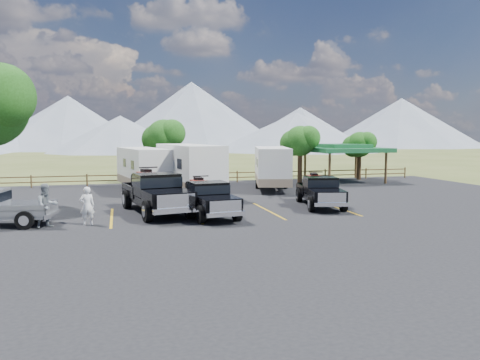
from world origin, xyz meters
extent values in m
plane|color=#485223|center=(0.00, 0.00, 0.00)|extent=(320.00, 320.00, 0.00)
cube|color=black|center=(0.00, 3.00, 0.02)|extent=(44.00, 34.00, 0.04)
cube|color=#BF9516|center=(-6.00, 4.00, 0.04)|extent=(0.12, 5.50, 0.01)
cube|color=#BF9516|center=(-2.00, 4.00, 0.04)|extent=(0.12, 5.50, 0.01)
cube|color=#BF9516|center=(2.00, 4.00, 0.04)|extent=(0.12, 5.50, 0.01)
cube|color=#BF9516|center=(6.00, 4.00, 0.04)|extent=(0.12, 5.50, 0.01)
sphere|color=#1D4912|center=(-11.54, 8.20, 6.08)|extent=(3.52, 3.52, 3.52)
cylinder|color=black|center=(9.00, 17.00, 1.40)|extent=(0.39, 0.39, 2.80)
sphere|color=#1D4912|center=(9.00, 17.00, 3.50)|extent=(2.52, 2.52, 2.52)
sphere|color=#1D4912|center=(9.54, 16.55, 3.77)|extent=(1.98, 1.98, 1.98)
sphere|color=#1D4912|center=(8.50, 17.40, 3.32)|extent=(2.16, 2.16, 2.16)
cylinder|color=black|center=(15.00, 18.00, 1.26)|extent=(0.38, 0.38, 2.52)
sphere|color=#1D4912|center=(15.00, 18.00, 3.15)|extent=(2.24, 2.24, 2.24)
sphere|color=#1D4912|center=(15.48, 17.60, 3.39)|extent=(1.76, 1.76, 1.76)
sphere|color=#1D4912|center=(14.55, 18.35, 2.99)|extent=(1.92, 1.92, 1.92)
cylinder|color=black|center=(-2.00, 19.00, 1.54)|extent=(0.41, 0.41, 3.08)
sphere|color=#1D4912|center=(-2.00, 19.00, 3.85)|extent=(2.80, 2.80, 2.80)
sphere|color=#1D4912|center=(-1.40, 18.50, 4.15)|extent=(2.20, 2.20, 2.20)
sphere|color=#1D4912|center=(-2.56, 19.44, 3.65)|extent=(2.40, 2.40, 2.40)
cylinder|color=brown|center=(-12.00, 18.50, 0.50)|extent=(0.12, 0.12, 1.00)
cylinder|color=brown|center=(-8.00, 18.50, 0.50)|extent=(0.12, 0.12, 1.00)
cylinder|color=brown|center=(-4.00, 18.50, 0.50)|extent=(0.12, 0.12, 1.00)
cylinder|color=brown|center=(0.00, 18.50, 0.50)|extent=(0.12, 0.12, 1.00)
cylinder|color=brown|center=(4.00, 18.50, 0.50)|extent=(0.12, 0.12, 1.00)
cylinder|color=brown|center=(8.00, 18.50, 0.50)|extent=(0.12, 0.12, 1.00)
cylinder|color=brown|center=(12.00, 18.50, 0.50)|extent=(0.12, 0.12, 1.00)
cylinder|color=brown|center=(16.00, 18.50, 0.50)|extent=(0.12, 0.12, 1.00)
cylinder|color=brown|center=(20.00, 18.50, 0.50)|extent=(0.12, 0.12, 1.00)
cube|color=brown|center=(2.00, 18.50, 0.45)|extent=(36.00, 0.06, 0.08)
cube|color=brown|center=(2.00, 18.50, 0.85)|extent=(36.00, 0.06, 0.08)
cylinder|color=brown|center=(10.50, 14.50, 1.30)|extent=(0.20, 0.20, 2.60)
cylinder|color=brown|center=(10.50, 19.50, 1.30)|extent=(0.20, 0.20, 2.60)
cylinder|color=brown|center=(15.50, 14.50, 1.30)|extent=(0.20, 0.20, 2.60)
cylinder|color=brown|center=(15.50, 19.50, 1.30)|extent=(0.20, 0.20, 2.60)
cube|color=#1B6133|center=(13.00, 17.00, 2.75)|extent=(6.20, 6.20, 0.35)
cube|color=#1B6133|center=(13.00, 17.00, 3.05)|extent=(3.50, 3.50, 0.35)
cone|color=slate|center=(-18.00, 112.00, 7.00)|extent=(44.00, 44.00, 14.00)
cone|color=slate|center=(14.00, 108.00, 9.00)|extent=(52.00, 52.00, 18.00)
cone|color=slate|center=(48.00, 114.00, 6.00)|extent=(40.00, 40.00, 12.00)
cone|color=slate|center=(80.00, 110.00, 7.50)|extent=(50.00, 50.00, 15.00)
cone|color=slate|center=(-5.00, 87.00, 4.00)|extent=(32.00, 32.00, 8.00)
cone|color=slate|center=(35.00, 84.00, 4.50)|extent=(40.00, 40.00, 9.00)
cube|color=black|center=(-3.77, 4.78, 0.74)|extent=(3.23, 6.61, 0.40)
cube|color=black|center=(-3.36, 2.69, 1.15)|extent=(2.48, 2.37, 0.56)
cube|color=black|center=(-3.75, 4.65, 1.54)|extent=(2.38, 2.10, 1.11)
cube|color=black|center=(-3.75, 4.65, 1.71)|extent=(2.44, 2.18, 0.50)
cube|color=black|center=(-4.16, 6.75, 1.05)|extent=(2.61, 3.03, 0.61)
cube|color=white|center=(-3.14, 1.58, 1.10)|extent=(1.76, 0.43, 0.61)
cube|color=white|center=(-3.13, 1.51, 0.67)|extent=(2.18, 0.62, 0.24)
cube|color=white|center=(-4.41, 8.05, 0.67)|extent=(2.17, 0.59, 0.24)
cylinder|color=black|center=(-4.37, 2.42, 0.54)|extent=(0.52, 1.05, 1.00)
cylinder|color=black|center=(-2.32, 2.82, 0.54)|extent=(0.52, 1.05, 1.00)
cylinder|color=black|center=(-5.22, 6.74, 0.54)|extent=(0.52, 1.05, 1.00)
cylinder|color=black|center=(-3.17, 7.14, 0.54)|extent=(0.52, 1.05, 1.00)
cube|color=#921207|center=(-4.16, 6.75, 1.80)|extent=(1.04, 1.57, 0.39)
cube|color=black|center=(-4.16, 6.75, 2.07)|extent=(0.60, 0.90, 0.20)
cube|color=#921207|center=(-4.04, 6.15, 1.91)|extent=(0.95, 0.55, 0.24)
cylinder|color=black|center=(-4.06, 6.25, 2.30)|extent=(0.99, 0.26, 0.07)
cylinder|color=black|center=(-4.53, 6.05, 1.57)|extent=(0.40, 0.67, 0.62)
cylinder|color=black|center=(-3.55, 6.24, 1.57)|extent=(0.40, 0.67, 0.62)
cylinder|color=black|center=(-4.76, 7.25, 1.57)|extent=(0.40, 0.67, 0.62)
cylinder|color=black|center=(-3.78, 7.44, 1.57)|extent=(0.40, 0.67, 0.62)
cube|color=black|center=(-1.37, 3.32, 0.62)|extent=(2.25, 5.42, 0.33)
cube|color=black|center=(-1.18, 1.56, 0.96)|extent=(1.94, 1.84, 0.46)
cube|color=black|center=(-1.36, 3.21, 1.29)|extent=(1.88, 1.62, 0.92)
cube|color=black|center=(-1.36, 3.21, 1.43)|extent=(1.92, 1.68, 0.42)
cube|color=black|center=(-1.55, 4.98, 0.88)|extent=(2.00, 2.39, 0.51)
cube|color=white|center=(-1.08, 0.62, 0.92)|extent=(1.48, 0.23, 0.51)
cube|color=white|center=(-1.08, 0.57, 0.57)|extent=(1.82, 0.36, 0.20)
cube|color=white|center=(-1.66, 6.08, 0.57)|extent=(1.82, 0.34, 0.20)
cylinder|color=black|center=(-2.04, 1.41, 0.46)|extent=(0.36, 0.86, 0.83)
cylinder|color=black|center=(-0.31, 1.60, 0.46)|extent=(0.36, 0.86, 0.83)
cylinder|color=black|center=(-2.43, 5.05, 0.46)|extent=(0.36, 0.86, 0.83)
cylinder|color=black|center=(-0.70, 5.23, 0.46)|extent=(0.36, 0.86, 0.83)
cube|color=#921207|center=(-1.55, 4.98, 1.50)|extent=(0.77, 1.26, 0.32)
cube|color=black|center=(-1.55, 4.98, 1.73)|extent=(0.44, 0.73, 0.17)
cube|color=#921207|center=(-1.49, 4.47, 1.59)|extent=(0.77, 0.40, 0.20)
cylinder|color=black|center=(-1.50, 4.56, 1.92)|extent=(0.83, 0.14, 0.06)
cylinder|color=black|center=(-1.91, 4.43, 1.32)|extent=(0.29, 0.54, 0.52)
cylinder|color=black|center=(-1.08, 4.52, 1.32)|extent=(0.29, 0.54, 0.52)
cylinder|color=black|center=(-2.01, 5.44, 1.32)|extent=(0.29, 0.54, 0.52)
cylinder|color=black|center=(-1.19, 5.53, 1.32)|extent=(0.29, 0.54, 0.52)
cube|color=black|center=(5.28, 4.71, 0.61)|extent=(2.65, 5.38, 0.33)
cube|color=black|center=(4.93, 3.01, 0.94)|extent=(2.02, 1.94, 0.45)
cube|color=black|center=(5.26, 4.61, 1.26)|extent=(1.94, 1.72, 0.90)
cube|color=black|center=(5.26, 4.61, 1.39)|extent=(1.99, 1.78, 0.41)
cube|color=black|center=(5.60, 6.31, 0.86)|extent=(2.13, 2.47, 0.50)
cube|color=white|center=(4.75, 2.11, 0.90)|extent=(1.43, 0.36, 0.50)
cube|color=white|center=(4.74, 2.06, 0.55)|extent=(1.77, 0.51, 0.20)
cube|color=white|center=(5.82, 7.37, 0.55)|extent=(1.76, 0.49, 0.20)
cylinder|color=black|center=(4.09, 3.13, 0.45)|extent=(0.43, 0.85, 0.81)
cylinder|color=black|center=(5.76, 2.79, 0.45)|extent=(0.43, 0.85, 0.81)
cylinder|color=black|center=(4.80, 6.64, 0.45)|extent=(0.43, 0.85, 0.81)
cylinder|color=black|center=(6.47, 6.30, 0.45)|extent=(0.43, 0.85, 0.81)
cube|color=#921207|center=(5.60, 6.31, 1.47)|extent=(0.85, 1.28, 0.32)
cube|color=black|center=(5.60, 6.31, 1.69)|extent=(0.49, 0.74, 0.16)
cube|color=#921207|center=(5.50, 5.82, 1.56)|extent=(0.77, 0.45, 0.20)
cylinder|color=black|center=(5.52, 5.91, 1.87)|extent=(0.81, 0.21, 0.05)
cylinder|color=black|center=(5.10, 5.90, 1.29)|extent=(0.33, 0.54, 0.51)
cylinder|color=black|center=(5.90, 5.74, 1.29)|extent=(0.33, 0.54, 0.51)
cylinder|color=black|center=(5.30, 6.87, 1.29)|extent=(0.33, 0.54, 0.51)
cylinder|color=black|center=(6.10, 6.71, 1.29)|extent=(0.33, 0.54, 0.51)
cube|color=white|center=(-3.95, 13.81, 1.83)|extent=(3.55, 7.36, 2.54)
cube|color=gray|center=(-3.95, 13.81, 0.84)|extent=(3.58, 7.40, 0.56)
cube|color=black|center=(-4.74, 11.86, 2.08)|extent=(0.18, 0.84, 0.56)
cube|color=black|center=(-2.50, 12.29, 2.08)|extent=(0.18, 0.84, 0.56)
cylinder|color=black|center=(-5.05, 13.89, 0.37)|extent=(0.36, 0.69, 0.66)
cylinder|color=black|center=(-2.96, 14.29, 0.37)|extent=(0.36, 0.69, 0.66)
cube|color=black|center=(-3.13, 9.51, 0.51)|extent=(0.43, 1.68, 0.09)
cube|color=white|center=(-1.10, 11.33, 1.99)|extent=(3.70, 8.00, 2.77)
cube|color=gray|center=(-1.10, 11.33, 0.91)|extent=(3.73, 8.05, 0.62)
cube|color=black|center=(-2.01, 9.23, 2.27)|extent=(0.17, 0.92, 0.62)
cube|color=black|center=(0.44, 9.64, 2.27)|extent=(0.17, 0.92, 0.62)
cylinder|color=black|center=(-2.30, 11.45, 0.40)|extent=(0.37, 0.75, 0.72)
cylinder|color=black|center=(-0.01, 11.83, 0.40)|extent=(0.37, 0.75, 0.72)
cube|color=black|center=(-0.32, 6.62, 0.55)|extent=(0.43, 1.84, 0.10)
cube|color=white|center=(5.27, 13.20, 1.83)|extent=(3.97, 7.40, 2.54)
cube|color=gray|center=(5.27, 13.20, 0.84)|extent=(4.00, 7.44, 0.57)
cube|color=black|center=(3.72, 11.78, 2.08)|extent=(0.23, 0.82, 0.57)
cube|color=black|center=(5.93, 11.20, 2.08)|extent=(0.23, 0.82, 0.57)
cylinder|color=black|center=(4.32, 13.74, 0.37)|extent=(0.39, 0.70, 0.66)
cylinder|color=black|center=(6.37, 13.20, 0.37)|extent=(0.39, 0.70, 0.66)
cube|color=black|center=(4.17, 8.96, 0.51)|extent=(0.54, 1.67, 0.09)
cube|color=gray|center=(-9.56, 2.89, 0.83)|extent=(2.36, 2.02, 0.48)
cube|color=white|center=(-8.52, 2.71, 0.54)|extent=(0.43, 1.72, 0.19)
cylinder|color=black|center=(-9.26, 3.68, 0.43)|extent=(0.82, 0.39, 0.79)
cylinder|color=black|center=(-9.54, 2.06, 0.43)|extent=(0.82, 0.39, 0.79)
imported|color=white|center=(-7.01, 2.43, 0.90)|extent=(0.67, 0.48, 1.72)
imported|color=slate|center=(-8.67, 2.24, 1.00)|extent=(1.18, 1.11, 1.92)
camera|label=1|loc=(-5.61, -19.28, 4.12)|focal=35.00mm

